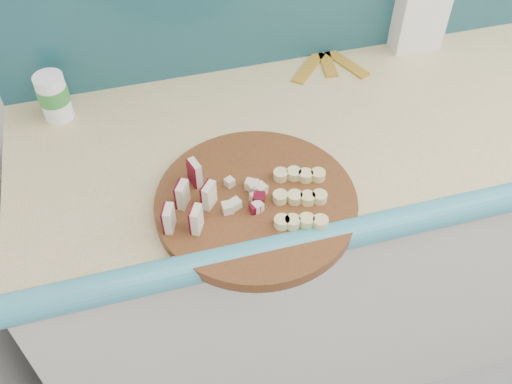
{
  "coord_description": "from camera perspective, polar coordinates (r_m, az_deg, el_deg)",
  "views": [
    {
      "loc": [
        -0.71,
        0.6,
        1.77
      ],
      "look_at": [
        -0.51,
        1.31,
        0.95
      ],
      "focal_mm": 40.0,
      "sensor_mm": 36.0,
      "label": 1
    }
  ],
  "objects": [
    {
      "name": "kitchen_counter",
      "position": [
        1.79,
        17.53,
        -2.64
      ],
      "size": [
        2.2,
        0.63,
        0.91
      ],
      "color": "beige",
      "rests_on": "ground"
    },
    {
      "name": "banana_peel",
      "position": [
        1.51,
        7.14,
        12.62
      ],
      "size": [
        0.2,
        0.17,
        0.01
      ],
      "rotation": [
        0.0,
        0.0,
        -0.31
      ],
      "color": "gold",
      "rests_on": "kitchen_counter"
    },
    {
      "name": "apple_wedges",
      "position": [
        1.09,
        -6.62,
        -0.76
      ],
      "size": [
        0.11,
        0.16,
        0.05
      ],
      "color": "beige",
      "rests_on": "cutting_board"
    },
    {
      "name": "banana_slices",
      "position": [
        1.11,
        4.43,
        -0.53
      ],
      "size": [
        0.14,
        0.17,
        0.02
      ],
      "color": "#D7CB83",
      "rests_on": "cutting_board"
    },
    {
      "name": "apple_chunks",
      "position": [
        1.11,
        -1.33,
        -0.3
      ],
      "size": [
        0.06,
        0.06,
        0.02
      ],
      "color": "beige",
      "rests_on": "cutting_board"
    },
    {
      "name": "flour_bag",
      "position": [
        1.57,
        16.03,
        17.42
      ],
      "size": [
        0.13,
        0.09,
        0.22
      ],
      "primitive_type": "cube",
      "rotation": [
        0.0,
        0.0,
        -0.02
      ],
      "color": "white",
      "rests_on": "kitchen_counter"
    },
    {
      "name": "cutting_board",
      "position": [
        1.13,
        -0.0,
        -1.11
      ],
      "size": [
        0.5,
        0.5,
        0.02
      ],
      "primitive_type": "cylinder",
      "rotation": [
        0.0,
        0.0,
        -0.31
      ],
      "color": "#48280F",
      "rests_on": "kitchen_counter"
    },
    {
      "name": "canister",
      "position": [
        1.37,
        -19.59,
        9.01
      ],
      "size": [
        0.07,
        0.07,
        0.11
      ],
      "rotation": [
        0.0,
        0.0,
        -0.03
      ],
      "color": "white",
      "rests_on": "kitchen_counter"
    }
  ]
}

